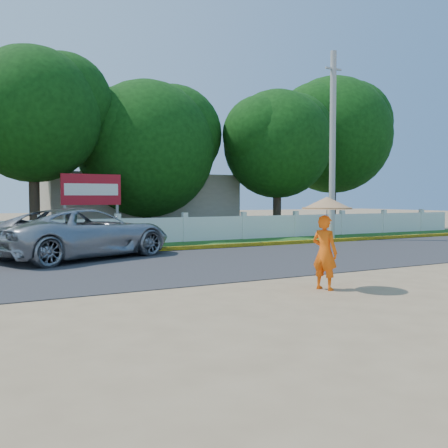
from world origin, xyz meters
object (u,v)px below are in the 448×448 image
object	(u,v)px
vehicle	(85,233)
billboard	(91,193)
utility_pole	(333,146)
monk_with_parasol	(326,229)

from	to	relation	value
vehicle	billboard	bearing A→B (deg)	-38.11
vehicle	billboard	distance (m)	5.29
utility_pole	billboard	distance (m)	10.99
monk_with_parasol	billboard	xyz separation A→B (m)	(-1.83, 12.92, 0.86)
monk_with_parasol	vehicle	bearing A→B (deg)	112.08
monk_with_parasol	utility_pole	bearing A→B (deg)	48.94
utility_pole	billboard	xyz separation A→B (m)	(-10.29, 3.21, -2.18)
utility_pole	monk_with_parasol	xyz separation A→B (m)	(-8.46, -9.71, -3.03)
utility_pole	billboard	size ratio (longest dim) A/B	2.93
utility_pole	vehicle	distance (m)	12.33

